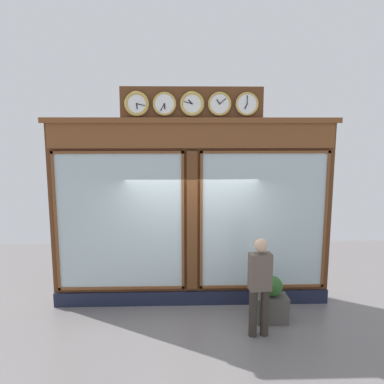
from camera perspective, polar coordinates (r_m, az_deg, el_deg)
name	(u,v)px	position (r m, az deg, el deg)	size (l,w,h in m)	color
shop_facade	(192,211)	(7.69, -0.03, -2.77)	(5.49, 0.42, 4.19)	#5B3319
pedestrian	(260,283)	(6.82, 9.68, -12.76)	(0.38, 0.26, 1.69)	#312A24
planter_box	(272,309)	(7.59, 11.33, -16.05)	(0.56, 0.36, 0.49)	#4C4742
planter_shrub	(272,286)	(7.42, 11.45, -13.09)	(0.36, 0.36, 0.36)	#285623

